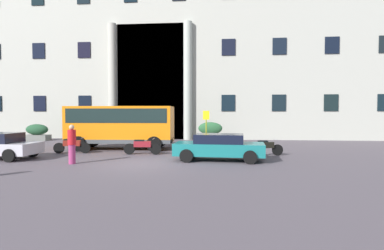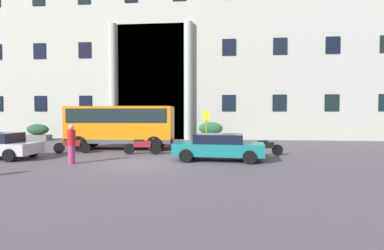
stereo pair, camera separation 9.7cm
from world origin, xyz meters
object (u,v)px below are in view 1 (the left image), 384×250
object	(u,v)px
orange_minibus	(121,124)
motorcycle_far_end	(71,145)
scooter_by_planter	(142,146)
pedestrian_man_crossing	(72,144)
hedge_planter_east	(210,132)
parked_hatchback_near	(219,147)
bus_stop_sign	(206,124)
hedge_planter_west	(112,132)
motorcycle_near_kerb	(265,147)
hedge_planter_entrance_left	(37,133)

from	to	relation	value
orange_minibus	motorcycle_far_end	bearing A→B (deg)	-136.27
scooter_by_planter	pedestrian_man_crossing	xyz separation A→B (m)	(-2.34, -3.37, 0.44)
hedge_planter_east	parked_hatchback_near	xyz separation A→B (m)	(0.76, -9.56, -0.08)
bus_stop_sign	scooter_by_planter	distance (m)	5.70
parked_hatchback_near	hedge_planter_west	bearing A→B (deg)	136.72
motorcycle_near_kerb	pedestrian_man_crossing	world-z (taller)	pedestrian_man_crossing
hedge_planter_west	hedge_planter_entrance_left	bearing A→B (deg)	179.12
parked_hatchback_near	motorcycle_near_kerb	bearing A→B (deg)	40.68
bus_stop_sign	hedge_planter_entrance_left	size ratio (longest dim) A/B	1.22
hedge_planter_entrance_left	motorcycle_far_end	bearing A→B (deg)	-48.46
hedge_planter_entrance_left	motorcycle_near_kerb	xyz separation A→B (m)	(17.58, -7.64, -0.20)
motorcycle_far_end	pedestrian_man_crossing	distance (m)	3.94
bus_stop_sign	motorcycle_near_kerb	bearing A→B (deg)	-52.54
parked_hatchback_near	motorcycle_far_end	xyz separation A→B (m)	(-8.38, 1.86, -0.21)
parked_hatchback_near	bus_stop_sign	bearing A→B (deg)	102.27
orange_minibus	hedge_planter_west	bearing A→B (deg)	112.77
orange_minibus	hedge_planter_west	distance (m)	5.85
parked_hatchback_near	orange_minibus	bearing A→B (deg)	149.96
hedge_planter_east	motorcycle_near_kerb	size ratio (longest dim) A/B	1.05
orange_minibus	bus_stop_sign	size ratio (longest dim) A/B	2.72
motorcycle_far_end	scooter_by_planter	bearing A→B (deg)	-7.99
bus_stop_sign	hedge_planter_west	world-z (taller)	bus_stop_sign
bus_stop_sign	parked_hatchback_near	xyz separation A→B (m)	(0.92, -6.24, -0.84)
hedge_planter_west	parked_hatchback_near	xyz separation A→B (m)	(8.71, -9.38, -0.11)
hedge_planter_east	orange_minibus	bearing A→B (deg)	-135.27
hedge_planter_east	scooter_by_planter	distance (m)	8.58
parked_hatchback_near	motorcycle_far_end	world-z (taller)	parked_hatchback_near
hedge_planter_east	parked_hatchback_near	distance (m)	9.59
orange_minibus	scooter_by_planter	world-z (taller)	orange_minibus
hedge_planter_west	hedge_planter_entrance_left	xyz separation A→B (m)	(-6.41, 0.10, -0.13)
bus_stop_sign	motorcycle_far_end	xyz separation A→B (m)	(-7.45, -4.38, -1.05)
bus_stop_sign	parked_hatchback_near	distance (m)	6.36
hedge_planter_east	parked_hatchback_near	size ratio (longest dim) A/B	0.45
hedge_planter_east	motorcycle_near_kerb	distance (m)	8.37
motorcycle_near_kerb	scooter_by_planter	distance (m)	6.71
hedge_planter_east	hedge_planter_west	bearing A→B (deg)	-178.73
bus_stop_sign	hedge_planter_east	bearing A→B (deg)	87.13
pedestrian_man_crossing	motorcycle_near_kerb	bearing A→B (deg)	-45.56
motorcycle_near_kerb	motorcycle_far_end	world-z (taller)	same
motorcycle_far_end	hedge_planter_west	bearing A→B (deg)	86.33
orange_minibus	scooter_by_planter	xyz separation A→B (m)	(1.94, -2.43, -1.16)
hedge_planter_entrance_left	orange_minibus	bearing A→B (deg)	-30.78
orange_minibus	parked_hatchback_near	xyz separation A→B (m)	(6.20, -4.16, -0.95)
hedge_planter_east	motorcycle_near_kerb	world-z (taller)	hedge_planter_east
hedge_planter_east	hedge_planter_entrance_left	world-z (taller)	hedge_planter_east
orange_minibus	motorcycle_far_end	size ratio (longest dim) A/B	3.18
orange_minibus	parked_hatchback_near	size ratio (longest dim) A/B	1.51
orange_minibus	motorcycle_far_end	distance (m)	3.37
bus_stop_sign	pedestrian_man_crossing	world-z (taller)	bus_stop_sign
hedge_planter_east	hedge_planter_west	xyz separation A→B (m)	(-7.95, -0.18, 0.03)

